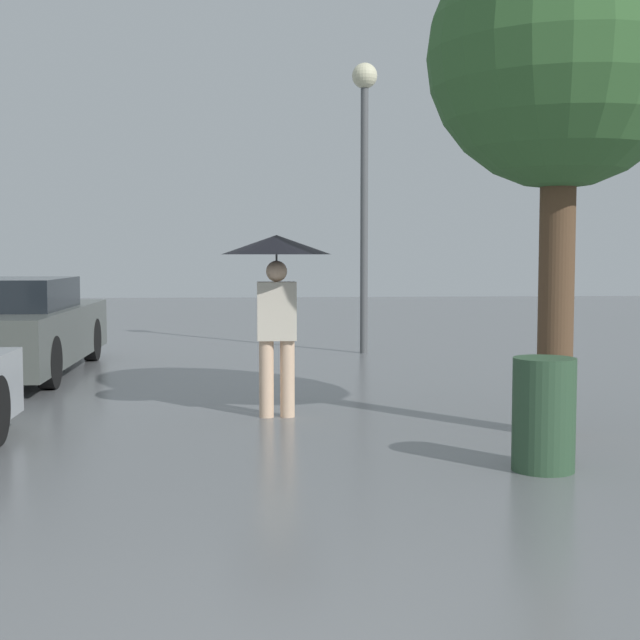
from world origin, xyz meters
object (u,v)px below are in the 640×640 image
trash_bin (544,414)px  street_lamp (364,148)px  pedestrian (277,270)px  parked_car_farthest (13,328)px  tree (561,59)px

trash_bin → street_lamp: bearing=92.2°
pedestrian → parked_car_farthest: 4.83m
tree → street_lamp: size_ratio=0.96×
pedestrian → tree: 3.15m
street_lamp → tree: bearing=-82.8°
pedestrian → trash_bin: bearing=-50.8°
street_lamp → pedestrian: bearing=-105.8°
pedestrian → parked_car_farthest: pedestrian is taller
street_lamp → trash_bin: size_ratio=5.53×
pedestrian → street_lamp: street_lamp is taller
tree → trash_bin: tree is taller
pedestrian → tree: tree is taller
tree → trash_bin: bearing=-112.4°
pedestrian → trash_bin: size_ratio=2.13×
trash_bin → tree: bearing=67.6°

